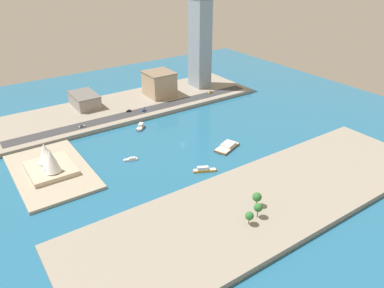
% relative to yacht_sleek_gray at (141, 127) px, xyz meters
% --- Properties ---
extents(ground_plane, '(440.00, 440.00, 0.00)m').
position_rel_yacht_sleek_gray_xyz_m(ground_plane, '(-41.50, -13.95, -1.61)').
color(ground_plane, '#23668E').
extents(quay_west, '(70.00, 240.00, 3.40)m').
position_rel_yacht_sleek_gray_xyz_m(quay_west, '(-130.16, -13.95, 0.09)').
color(quay_west, gray).
rests_on(quay_west, ground_plane).
extents(quay_east, '(70.00, 240.00, 3.40)m').
position_rel_yacht_sleek_gray_xyz_m(quay_east, '(47.16, -13.95, 0.09)').
color(quay_east, gray).
rests_on(quay_east, ground_plane).
extents(peninsula_point, '(75.35, 45.38, 2.00)m').
position_rel_yacht_sleek_gray_xyz_m(peninsula_point, '(-27.51, 79.39, -0.61)').
color(peninsula_point, '#A89E89').
rests_on(peninsula_point, ground_plane).
extents(road_strip, '(12.66, 228.00, 0.15)m').
position_rel_yacht_sleek_gray_xyz_m(road_strip, '(25.45, -13.95, 1.87)').
color(road_strip, '#38383D').
rests_on(road_strip, quay_east).
extents(yacht_sleek_gray, '(10.55, 10.38, 4.30)m').
position_rel_yacht_sleek_gray_xyz_m(yacht_sleek_gray, '(0.00, 0.00, 0.00)').
color(yacht_sleek_gray, '#999EA3').
rests_on(yacht_sleek_gray, ground_plane).
extents(water_taxi_orange, '(9.73, 15.43, 3.67)m').
position_rel_yacht_sleek_gray_xyz_m(water_taxi_orange, '(-82.39, -3.97, -0.22)').
color(water_taxi_orange, orange).
rests_on(water_taxi_orange, ground_plane).
extents(barge_flat_brown, '(16.68, 23.01, 3.52)m').
position_rel_yacht_sleek_gray_xyz_m(barge_flat_brown, '(-65.82, -37.11, -0.24)').
color(barge_flat_brown, brown).
rests_on(barge_flat_brown, ground_plane).
extents(sailboat_small_white, '(5.56, 10.26, 10.42)m').
position_rel_yacht_sleek_gray_xyz_m(sailboat_small_white, '(-42.07, 29.44, -0.64)').
color(sailboat_small_white, white).
rests_on(sailboat_small_white, ground_plane).
extents(carpark_squat_concrete, '(32.83, 20.68, 11.59)m').
position_rel_yacht_sleek_gray_xyz_m(carpark_squat_concrete, '(65.21, 22.13, 7.62)').
color(carpark_squat_concrete, gray).
rests_on(carpark_squat_concrete, quay_east).
extents(apartment_midrise_tan, '(27.59, 25.65, 23.18)m').
position_rel_yacht_sleek_gray_xyz_m(apartment_midrise_tan, '(51.51, -47.90, 13.42)').
color(apartment_midrise_tan, tan).
rests_on(apartment_midrise_tan, quay_east).
extents(tower_tall_glass, '(21.02, 15.79, 85.32)m').
position_rel_yacht_sleek_gray_xyz_m(tower_tall_glass, '(53.04, -96.58, 44.49)').
color(tower_tall_glass, '#8C9EB2').
rests_on(tower_tall_glass, quay_east).
extents(suv_black, '(1.97, 4.34, 1.72)m').
position_rel_yacht_sleek_gray_xyz_m(suv_black, '(30.32, -4.53, 2.78)').
color(suv_black, black).
rests_on(suv_black, road_strip).
extents(sedan_silver, '(2.00, 4.89, 1.52)m').
position_rel_yacht_sleek_gray_xyz_m(sedan_silver, '(22.38, 40.55, 2.70)').
color(sedan_silver, black).
rests_on(sedan_silver, road_strip).
extents(taxi_yellow_cab, '(1.97, 4.71, 1.54)m').
position_rel_yacht_sleek_gray_xyz_m(taxi_yellow_cab, '(27.71, -91.98, 2.70)').
color(taxi_yellow_cab, black).
rests_on(taxi_yellow_cab, road_strip).
extents(hatchback_blue, '(1.92, 4.38, 1.64)m').
position_rel_yacht_sleek_gray_xyz_m(hatchback_blue, '(23.75, -15.84, 2.74)').
color(hatchback_blue, black).
rests_on(hatchback_blue, road_strip).
extents(traffic_light_waterfront, '(0.36, 0.36, 6.50)m').
position_rel_yacht_sleek_gray_xyz_m(traffic_light_waterfront, '(18.10, -13.87, 6.14)').
color(traffic_light_waterfront, black).
rests_on(traffic_light_waterfront, quay_east).
extents(opera_landmark, '(32.75, 28.02, 19.46)m').
position_rel_yacht_sleek_gray_xyz_m(opera_landmark, '(-27.29, 79.39, 7.13)').
color(opera_landmark, '#BCAD93').
rests_on(opera_landmark, peninsula_point).
extents(park_tree_cluster, '(14.15, 18.77, 8.55)m').
position_rel_yacht_sleek_gray_xyz_m(park_tree_cluster, '(-137.18, 2.48, 7.63)').
color(park_tree_cluster, brown).
rests_on(park_tree_cluster, quay_west).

